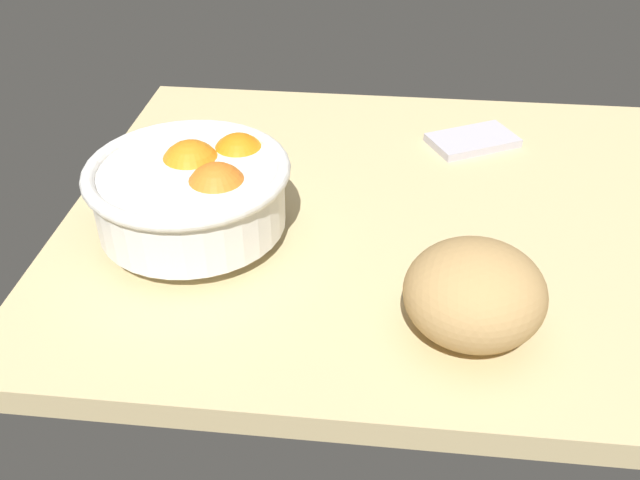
{
  "coord_description": "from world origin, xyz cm",
  "views": [
    {
      "loc": [
        3.54,
        71.94,
        46.88
      ],
      "look_at": [
        9.74,
        14.33,
        5.0
      ],
      "focal_mm": 38.95,
      "sensor_mm": 36.0,
      "label": 1
    }
  ],
  "objects": [
    {
      "name": "napkin_folded",
      "position": [
        -8.63,
        -18.17,
        0.59
      ],
      "size": [
        13.87,
        11.76,
        1.17
      ],
      "primitive_type": "cube",
      "rotation": [
        0.0,
        0.0,
        0.48
      ],
      "color": "#B9B5C1",
      "rests_on": "ground"
    },
    {
      "name": "ground_plane",
      "position": [
        0.0,
        0.0,
        -1.5
      ],
      "size": [
        83.33,
        66.62,
        3.0
      ],
      "primitive_type": "cube",
      "color": "#CFB782"
    },
    {
      "name": "bread_loaf",
      "position": [
        -5.59,
        20.74,
        4.61
      ],
      "size": [
        19.06,
        19.09,
        9.21
      ],
      "primitive_type": "ellipsoid",
      "rotation": [
        0.0,
        0.0,
        4.01
      ],
      "color": "tan",
      "rests_on": "ground"
    },
    {
      "name": "fruit_bowl",
      "position": [
        24.58,
        7.47,
        5.99
      ],
      "size": [
        22.78,
        22.78,
        10.43
      ],
      "color": "white",
      "rests_on": "ground"
    }
  ]
}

